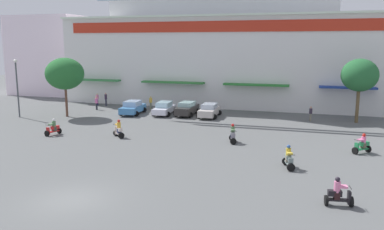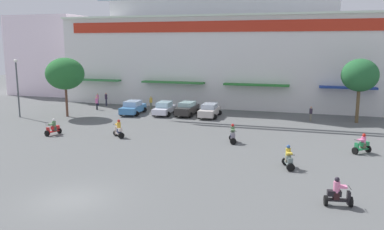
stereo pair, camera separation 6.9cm
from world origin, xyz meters
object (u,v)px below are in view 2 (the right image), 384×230
Objects in this scene: scooter_rider_0 at (362,145)px; pedestrian_1 at (97,102)px; plaza_tree_0 at (65,74)px; parked_car_3 at (209,110)px; parked_car_0 at (133,107)px; streetlamp_near at (17,84)px; parked_car_2 at (187,109)px; scooter_rider_5 at (53,128)px; pedestrian_3 at (151,102)px; scooter_rider_3 at (288,159)px; scooter_rider_4 at (233,135)px; parked_car_1 at (164,108)px; scooter_rider_1 at (338,194)px; plaza_tree_1 at (360,75)px; pedestrian_4 at (311,113)px; pedestrian_0 at (98,99)px; pedestrian_2 at (106,98)px; scooter_rider_2 at (119,130)px.

pedestrian_1 reaches higher than scooter_rider_0.
parked_car_3 is at bearing 15.65° from plaza_tree_0.
parked_car_0 is 5.63m from pedestrian_1.
parked_car_0 is 12.61m from streetlamp_near.
scooter_rider_5 is at bearing -123.73° from parked_car_2.
parked_car_0 is at bearing -105.15° from pedestrian_3.
scooter_rider_4 reaches higher than scooter_rider_3.
parked_car_1 is 2.83× the size of scooter_rider_3.
scooter_rider_1 is 34.44m from pedestrian_1.
pedestrian_1 is (-29.39, -0.71, -3.87)m from plaza_tree_1.
scooter_rider_1 is at bearing -86.14° from pedestrian_4.
pedestrian_0 is 1.32m from pedestrian_2.
parked_car_3 is 15.15m from pedestrian_2.
plaza_tree_1 is at bearing 3.60° from parked_car_2.
pedestrian_1 is at bearing -61.33° from pedestrian_0.
scooter_rider_3 is at bearing -53.39° from parked_car_2.
plaza_tree_0 reaches higher than scooter_rider_4.
pedestrian_3 is 14.93m from streetlamp_near.
scooter_rider_3 reaches higher than parked_car_2.
plaza_tree_0 reaches higher than scooter_rider_3.
scooter_rider_2 is 14.17m from pedestrian_3.
pedestrian_1 is 3.07m from pedestrian_2.
parked_car_2 is at bearing 124.34° from scooter_rider_4.
pedestrian_1 is at bearing -82.25° from pedestrian_2.
scooter_rider_0 reaches higher than parked_car_1.
parked_car_0 is at bearing -175.77° from pedestrian_4.
scooter_rider_0 is 0.96× the size of scooter_rider_4.
scooter_rider_3 is 16.70m from pedestrian_4.
parked_car_1 is 11.39m from pedestrian_0.
parked_car_3 is at bearing -2.74° from pedestrian_1.
scooter_rider_1 is at bearing -43.18° from pedestrian_2.
scooter_rider_1 is at bearing -39.96° from pedestrian_1.
pedestrian_3 is at bearing 78.25° from scooter_rider_5.
parked_car_0 is at bearing 140.12° from scooter_rider_3.
plaza_tree_1 is at bearing 5.25° from parked_car_3.
scooter_rider_4 is (9.89, -10.41, -0.09)m from parked_car_1.
scooter_rider_1 reaches higher than scooter_rider_0.
plaza_tree_1 is at bearing 10.54° from plaza_tree_0.
scooter_rider_0 reaches higher than scooter_rider_5.
parked_car_0 reaches higher than scooter_rider_1.
parked_car_2 is 2.46× the size of pedestrian_2.
plaza_tree_1 is 3.98× the size of pedestrian_1.
scooter_rider_1 is at bearing -55.77° from parked_car_2.
streetlamp_near is at bearing -167.40° from pedestrian_4.
scooter_rider_2 reaches higher than scooter_rider_3.
parked_car_3 is 2.76× the size of scooter_rider_5.
scooter_rider_3 is at bearing -47.43° from parked_car_1.
scooter_rider_0 is 0.96× the size of pedestrian_0.
scooter_rider_5 is 0.92× the size of pedestrian_3.
pedestrian_0 is 26.80m from pedestrian_4.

